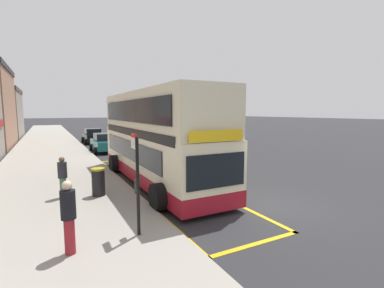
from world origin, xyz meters
TOP-DOWN VIEW (x-y plane):
  - ground_plane at (0.00, 32.00)m, footprint 260.00×260.00m
  - pavement_near at (-7.00, 32.00)m, footprint 6.00×76.00m
  - double_decker_bus at (-2.46, 5.59)m, footprint 3.19×11.12m
  - bus_bay_markings at (-2.45, 5.29)m, footprint 3.11×14.44m
  - bus_stop_sign at (-5.08, -0.08)m, footprint 0.09×0.51m
  - parked_car_teal_distant at (-2.81, 17.26)m, footprint 2.09×4.20m
  - parked_car_black_kerbside at (-2.68, 24.82)m, footprint 2.09×4.20m
  - pedestrian_waiting_near_sign at (-6.70, 4.41)m, footprint 0.34×0.34m
  - pedestrian_further_back at (-6.80, -0.38)m, footprint 0.34×0.34m
  - litter_bin at (-5.45, 4.02)m, footprint 0.53×0.53m

SIDE VIEW (x-z plane):
  - ground_plane at x=0.00m, z-range 0.00..0.00m
  - bus_bay_markings at x=-2.45m, z-range 0.00..0.01m
  - pavement_near at x=-7.00m, z-range 0.00..0.14m
  - litter_bin at x=-5.45m, z-range 0.14..1.25m
  - parked_car_teal_distant at x=-2.81m, z-range -0.01..1.61m
  - parked_car_black_kerbside at x=-2.68m, z-range -0.01..1.61m
  - pedestrian_waiting_near_sign at x=-6.70m, z-range 0.20..1.81m
  - pedestrian_further_back at x=-6.80m, z-range 0.22..1.98m
  - bus_stop_sign at x=-5.08m, z-range 0.38..3.11m
  - double_decker_bus at x=-2.46m, z-range -0.14..4.26m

